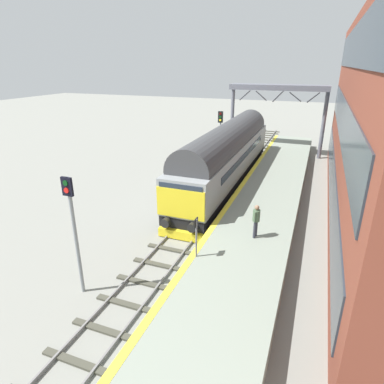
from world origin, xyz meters
name	(u,v)px	position (x,y,z in m)	size (l,w,h in m)	color
ground_plane	(196,221)	(0.00, 0.00, 0.00)	(140.00, 140.00, 0.00)	gray
track_main	(196,220)	(0.00, 0.00, 0.06)	(2.50, 60.00, 0.15)	slate
station_platform	(257,223)	(3.60, 0.00, 0.50)	(4.00, 44.00, 1.01)	gray
diesel_locomotive	(227,153)	(0.00, 6.71, 2.48)	(2.74, 18.44, 4.68)	black
signal_post_near	(74,225)	(-2.05, -7.76, 3.06)	(0.44, 0.22, 4.96)	gray
signal_post_mid	(220,131)	(-2.05, 11.77, 3.09)	(0.44, 0.22, 4.83)	gray
platform_number_sign	(196,232)	(1.90, -5.11, 2.19)	(0.10, 0.44, 1.77)	slate
waiting_passenger	(256,218)	(3.94, -2.52, 1.99)	(0.39, 0.50, 1.64)	#32333E
overhead_footbridge	(278,93)	(2.05, 17.30, 6.07)	(9.30, 2.00, 6.84)	slate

